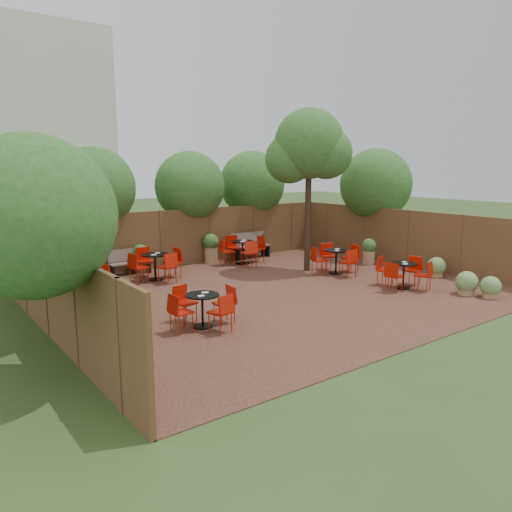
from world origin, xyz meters
TOP-DOWN VIEW (x-y plane):
  - ground at (0.00, 0.00)m, footprint 80.00×80.00m
  - courtyard_paving at (0.00, 0.00)m, footprint 12.00×10.00m
  - fence_back at (0.00, 5.00)m, footprint 12.00×0.08m
  - fence_left at (-6.00, 0.00)m, footprint 0.08×10.00m
  - fence_right at (6.00, 0.00)m, footprint 0.08×10.00m
  - neighbour_building at (-4.50, 8.00)m, footprint 5.00×4.00m
  - overhang_foliage at (-1.43, 3.04)m, footprint 15.96×10.89m
  - courtyard_tree at (2.68, 1.55)m, footprint 2.53×2.43m
  - park_bench_left at (-2.36, 4.62)m, footprint 1.36×0.46m
  - park_bench_right at (2.52, 4.63)m, footprint 1.59×0.54m
  - bistro_tables at (0.06, 1.37)m, footprint 9.11×7.37m
  - planters at (-0.32, 3.80)m, footprint 11.36×4.23m
  - low_shrubs at (4.58, -2.94)m, footprint 1.89×2.91m

SIDE VIEW (x-z plane):
  - ground at x=0.00m, z-range 0.00..0.00m
  - courtyard_paving at x=0.00m, z-range 0.00..0.02m
  - low_shrubs at x=4.58m, z-range 0.00..0.64m
  - park_bench_left at x=-2.36m, z-range 0.03..0.87m
  - bistro_tables at x=0.06m, z-range -0.01..0.95m
  - park_bench_right at x=2.52m, z-range 0.03..1.01m
  - planters at x=-0.32m, z-range 0.02..1.08m
  - fence_back at x=0.00m, z-range 0.00..2.00m
  - fence_left at x=-6.00m, z-range 0.00..2.00m
  - fence_right at x=6.00m, z-range 0.00..2.00m
  - overhang_foliage at x=-1.43m, z-range 1.39..4.19m
  - neighbour_building at x=-4.50m, z-range 0.00..8.00m
  - courtyard_tree at x=2.68m, z-range 1.37..6.72m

